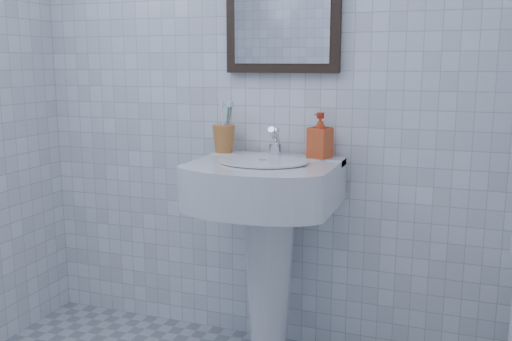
% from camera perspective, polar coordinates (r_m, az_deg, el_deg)
% --- Properties ---
extents(wall_back, '(2.20, 0.02, 2.50)m').
position_cam_1_polar(wall_back, '(2.54, 0.40, 9.98)').
color(wall_back, silver).
rests_on(wall_back, ground).
extents(washbasin, '(0.58, 0.43, 0.90)m').
position_cam_1_polar(washbasin, '(2.40, 1.10, -5.72)').
color(washbasin, silver).
rests_on(washbasin, ground).
extents(faucet, '(0.05, 0.12, 0.13)m').
position_cam_1_polar(faucet, '(2.43, 1.94, 2.67)').
color(faucet, silver).
rests_on(faucet, washbasin).
extents(toothbrush_cup, '(0.13, 0.13, 0.12)m').
position_cam_1_polar(toothbrush_cup, '(2.53, -3.23, 3.19)').
color(toothbrush_cup, '#C06F31').
rests_on(toothbrush_cup, washbasin).
extents(soap_dispenser, '(0.11, 0.11, 0.19)m').
position_cam_1_polar(soap_dispenser, '(2.39, 6.42, 3.50)').
color(soap_dispenser, red).
rests_on(soap_dispenser, washbasin).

